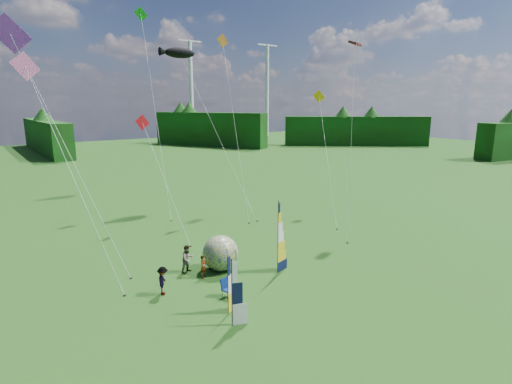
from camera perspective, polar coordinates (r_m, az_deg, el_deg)
ground at (r=24.49m, az=7.66°, el=-14.04°), size 220.00×220.00×0.00m
treeline_ring at (r=22.99m, az=7.94°, el=-5.08°), size 210.00×210.00×8.00m
turbine_left at (r=139.82m, az=1.59°, el=14.14°), size 8.00×1.20×30.00m
turbine_right at (r=132.31m, az=-9.22°, el=14.09°), size 8.00×1.20×30.00m
feather_banner_main at (r=26.00m, az=3.15°, el=-6.66°), size 1.26×0.46×4.75m
side_banner_left at (r=21.42m, az=-4.03°, el=-13.25°), size 0.87×0.43×3.20m
side_banner_far at (r=20.32m, az=-3.45°, el=-14.36°), size 0.98×0.45×3.44m
bol_inflatable at (r=26.92m, az=-5.11°, el=-8.69°), size 2.98×2.98×2.38m
spectator_a at (r=26.05m, az=-7.52°, el=-10.54°), size 0.65×0.59×1.50m
spectator_b at (r=26.98m, az=-9.75°, el=-9.38°), size 0.96×0.59×1.85m
spectator_c at (r=24.32m, az=-13.16°, el=-12.26°), size 0.91×1.15×1.70m
spectator_d at (r=27.18m, az=-6.33°, el=-9.45°), size 0.93×0.45×1.54m
camp_chair at (r=23.56m, az=-4.04°, el=-13.56°), size 0.78×0.78×1.11m
kite_whale at (r=41.68m, az=-5.86°, el=9.97°), size 8.90×17.54×18.23m
kite_rainbow_delta at (r=28.54m, az=-25.30°, el=6.98°), size 9.77×13.41×17.48m
kite_parafoil at (r=34.49m, az=13.53°, el=8.73°), size 9.73×9.38×17.68m
small_kite_red at (r=34.29m, az=-12.96°, el=2.66°), size 5.10×11.37×10.47m
small_kite_orange at (r=39.29m, az=-2.99°, el=9.88°), size 4.20×9.58×18.25m
small_kite_yellow at (r=39.24m, az=10.16°, el=5.68°), size 10.68×12.06×12.76m
small_kite_pink at (r=25.30m, az=-24.59°, el=2.96°), size 7.60×9.62×14.40m
small_kite_green at (r=42.51m, az=-14.25°, el=11.96°), size 7.11×13.51×21.57m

